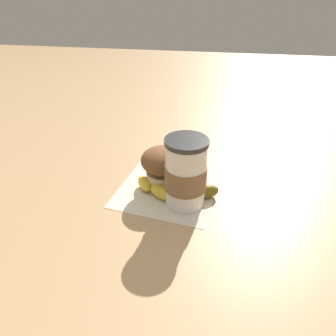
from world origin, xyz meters
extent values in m
plane|color=tan|center=(0.00, 0.00, 0.00)|extent=(3.00, 3.00, 0.00)
cube|color=beige|center=(0.00, 0.00, 0.00)|extent=(0.25, 0.25, 0.00)
cylinder|color=white|center=(-0.04, 0.04, 0.07)|extent=(0.08, 0.08, 0.14)
cylinder|color=#2D2D2D|center=(-0.04, 0.04, 0.15)|extent=(0.09, 0.09, 0.01)
cylinder|color=#846042|center=(-0.04, 0.04, 0.07)|extent=(0.09, 0.09, 0.05)
cylinder|color=beige|center=(0.01, -0.01, 0.02)|extent=(0.08, 0.08, 0.04)
ellipsoid|color=brown|center=(0.01, -0.01, 0.07)|extent=(0.10, 0.10, 0.06)
ellipsoid|color=yellow|center=(0.05, 0.01, 0.02)|extent=(0.05, 0.06, 0.03)
ellipsoid|color=yellow|center=(0.01, 0.04, 0.02)|extent=(0.07, 0.06, 0.03)
ellipsoid|color=yellow|center=(-0.04, 0.04, 0.02)|extent=(0.06, 0.03, 0.03)
ellipsoid|color=brown|center=(-0.09, 0.02, 0.02)|extent=(0.06, 0.04, 0.03)
camera|label=1|loc=(-0.10, 0.62, 0.45)|focal=35.00mm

